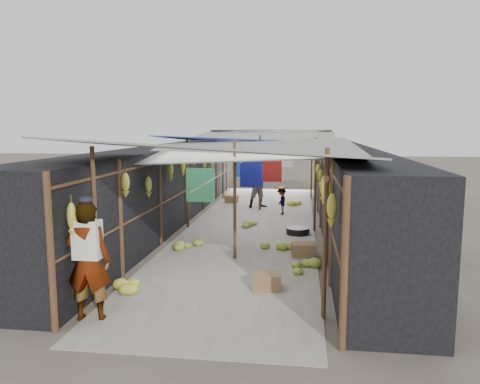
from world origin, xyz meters
The scene contains 14 objects.
ground centered at (0.00, 0.00, 0.00)m, with size 80.00×80.00×0.00m, color #6B6356.
aisle_slab centered at (0.00, 6.50, 0.01)m, with size 3.60×16.00×0.02m, color #9E998E.
stall_left centered at (-2.70, 6.50, 1.15)m, with size 1.40×15.00×2.30m, color black.
stall_right centered at (2.70, 6.50, 1.15)m, with size 1.40×15.00×2.30m, color black.
crate_near centered at (0.85, 1.14, 0.15)m, with size 0.50×0.40×0.30m, color olive.
crate_mid centered at (1.50, 3.37, 0.16)m, with size 0.52×0.42×0.31m, color olive.
crate_back centered at (-1.21, 10.48, 0.14)m, with size 0.45×0.37×0.29m, color olive.
black_basin centered at (1.35, 5.54, 0.09)m, with size 0.63×0.63×0.19m, color black.
vendor_elderly centered at (-1.70, -0.50, 0.91)m, with size 0.66×0.44×1.82m, color white.
shopper_blue centered at (-0.04, 9.58, 0.90)m, with size 0.88×0.68×1.81m, color navy.
vendor_seated centered at (0.78, 8.31, 0.45)m, with size 0.58×0.33×0.90m, color #48413E.
market_canopy centered at (0.03, 6.83, 2.40)m, with size 5.62×15.20×2.77m.
hanging_bananas centered at (0.09, 6.55, 1.66)m, with size 3.94×14.14×0.85m.
floor_bananas centered at (0.16, 5.70, 0.16)m, with size 3.91×11.19×0.35m.
Camera 1 is at (1.45, -6.90, 2.91)m, focal length 35.00 mm.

